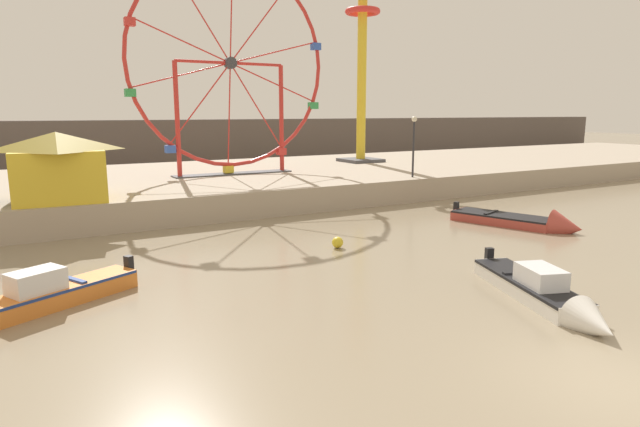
% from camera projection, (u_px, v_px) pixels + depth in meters
% --- Properties ---
extents(ground_plane, '(240.00, 240.00, 0.00)m').
position_uv_depth(ground_plane, '(615.00, 384.00, 10.47)').
color(ground_plane, gray).
extents(quay_promenade, '(110.00, 18.10, 1.35)m').
position_uv_depth(quay_promenade, '(192.00, 185.00, 33.81)').
color(quay_promenade, tan).
rests_on(quay_promenade, ground_plane).
extents(distant_town_skyline, '(140.00, 3.00, 4.40)m').
position_uv_depth(distant_town_skyline, '(123.00, 143.00, 52.67)').
color(distant_town_skyline, '#564C47').
rests_on(distant_town_skyline, ground_plane).
extents(motorboat_faded_red, '(3.28, 5.99, 1.46)m').
position_uv_depth(motorboat_faded_red, '(528.00, 222.00, 24.56)').
color(motorboat_faded_red, '#B24238').
rests_on(motorboat_faded_red, ground_plane).
extents(motorboat_white_red_stripe, '(2.97, 5.83, 1.29)m').
position_uv_depth(motorboat_white_red_stripe, '(546.00, 294.00, 14.64)').
color(motorboat_white_red_stripe, silver).
rests_on(motorboat_white_red_stripe, ground_plane).
extents(motorboat_orange_hull, '(5.49, 3.38, 1.33)m').
position_uv_depth(motorboat_orange_hull, '(30.00, 300.00, 14.08)').
color(motorboat_orange_hull, orange).
rests_on(motorboat_orange_hull, ground_plane).
extents(ferris_wheel_red_frame, '(12.50, 1.20, 12.98)m').
position_uv_depth(ferris_wheel_red_frame, '(230.00, 67.00, 32.54)').
color(ferris_wheel_red_frame, red).
rests_on(ferris_wheel_red_frame, quay_promenade).
extents(drop_tower_yellow_tower, '(2.80, 2.80, 14.58)m').
position_uv_depth(drop_tower_yellow_tower, '(362.00, 64.00, 40.86)').
color(drop_tower_yellow_tower, gold).
rests_on(drop_tower_yellow_tower, quay_promenade).
extents(carnival_booth_yellow_awning, '(4.22, 3.73, 3.00)m').
position_uv_depth(carnival_booth_yellow_awning, '(58.00, 165.00, 23.39)').
color(carnival_booth_yellow_awning, yellow).
rests_on(carnival_booth_yellow_awning, quay_promenade).
extents(promenade_lamp_near, '(0.32, 0.32, 3.58)m').
position_uv_depth(promenade_lamp_near, '(414.00, 137.00, 31.79)').
color(promenade_lamp_near, '#2D2D33').
rests_on(promenade_lamp_near, quay_promenade).
extents(mooring_buoy_orange, '(0.44, 0.44, 0.44)m').
position_uv_depth(mooring_buoy_orange, '(338.00, 242.00, 20.87)').
color(mooring_buoy_orange, yellow).
rests_on(mooring_buoy_orange, ground_plane).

